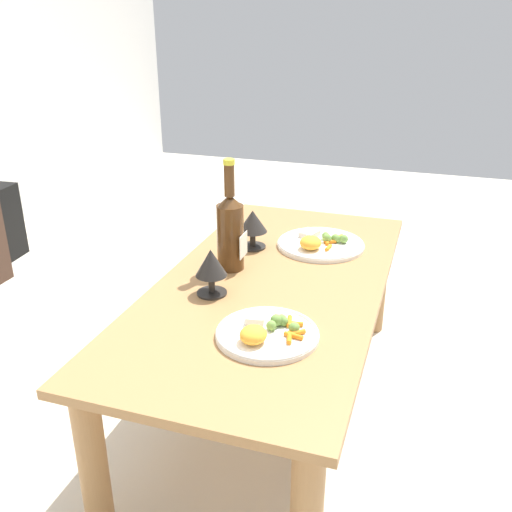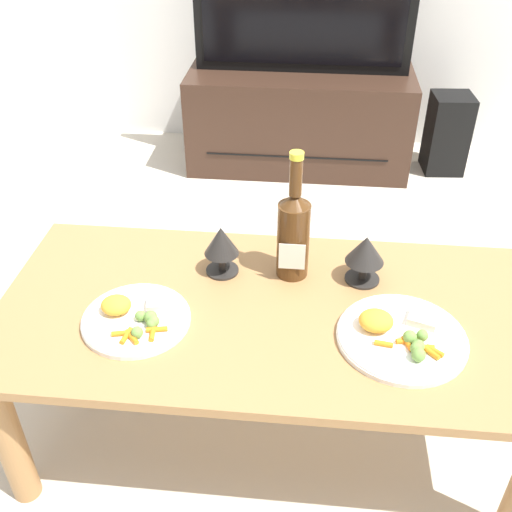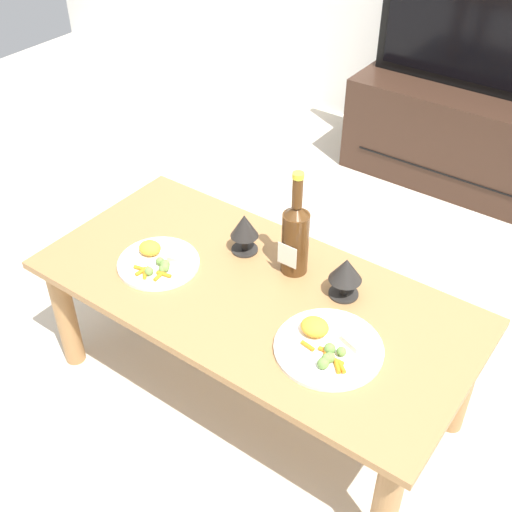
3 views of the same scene
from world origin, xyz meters
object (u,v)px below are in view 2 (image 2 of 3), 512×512
at_px(tv_stand, 299,118).
at_px(goblet_right, 365,252).
at_px(dinner_plate_left, 135,317).
at_px(wine_bottle, 293,231).
at_px(dining_table, 269,332).
at_px(goblet_left, 221,243).
at_px(tv_screen, 304,13).
at_px(floor_speaker, 447,134).
at_px(dinner_plate_right, 401,335).

height_order(tv_stand, goblet_right, goblet_right).
bearing_deg(dinner_plate_left, wine_bottle, 32.61).
height_order(dining_table, dinner_plate_left, dinner_plate_left).
xyz_separation_m(tv_stand, goblet_left, (-0.15, -1.59, 0.31)).
relative_size(goblet_right, dinner_plate_left, 0.52).
height_order(tv_stand, tv_screen, tv_screen).
distance_m(dining_table, floor_speaker, 1.87).
relative_size(tv_stand, wine_bottle, 3.10).
distance_m(tv_stand, tv_screen, 0.50).
distance_m(floor_speaker, dinner_plate_right, 1.86).
height_order(goblet_left, dinner_plate_right, goblet_left).
bearing_deg(dinner_plate_left, dining_table, 14.31).
height_order(tv_stand, dinner_plate_right, dinner_plate_right).
xyz_separation_m(tv_stand, goblet_right, (0.22, -1.59, 0.31)).
xyz_separation_m(floor_speaker, goblet_right, (-0.51, -1.57, 0.35)).
bearing_deg(tv_screen, goblet_right, -82.14).
relative_size(floor_speaker, goblet_right, 2.92).
bearing_deg(wine_bottle, tv_stand, 91.32).
distance_m(tv_stand, wine_bottle, 1.62).
distance_m(tv_stand, dinner_plate_right, 1.84).
height_order(floor_speaker, dinner_plate_left, dinner_plate_left).
xyz_separation_m(dining_table, tv_screen, (0.01, 1.72, 0.36)).
xyz_separation_m(goblet_left, dinner_plate_left, (-0.17, -0.22, -0.08)).
bearing_deg(goblet_right, dining_table, -148.81).
bearing_deg(goblet_left, dinner_plate_left, -128.71).
bearing_deg(dining_table, wine_bottle, 72.61).
relative_size(goblet_left, dinner_plate_left, 0.53).
height_order(dining_table, goblet_right, goblet_right).
height_order(tv_screen, goblet_right, tv_screen).
xyz_separation_m(dining_table, dinner_plate_left, (-0.31, -0.08, 0.09)).
bearing_deg(dining_table, goblet_right, 31.19).
height_order(tv_stand, goblet_left, goblet_left).
bearing_deg(goblet_right, dinner_plate_left, -158.01).
xyz_separation_m(tv_stand, dinner_plate_left, (-0.32, -1.81, 0.23)).
relative_size(floor_speaker, dinner_plate_left, 1.51).
bearing_deg(floor_speaker, tv_stand, 174.41).
distance_m(dining_table, goblet_left, 0.26).
xyz_separation_m(tv_screen, goblet_right, (0.22, -1.59, -0.20)).
height_order(floor_speaker, wine_bottle, wine_bottle).
relative_size(dining_table, tv_screen, 1.33).
height_order(wine_bottle, dinner_plate_left, wine_bottle).
relative_size(tv_screen, dinner_plate_right, 3.38).
xyz_separation_m(wine_bottle, dinner_plate_left, (-0.36, -0.23, -0.12)).
bearing_deg(wine_bottle, tv_screen, 91.32).
bearing_deg(tv_stand, dinner_plate_left, -100.09).
bearing_deg(wine_bottle, dining_table, -107.39).
xyz_separation_m(floor_speaker, goblet_left, (-0.88, -1.57, 0.35)).
distance_m(dining_table, dinner_plate_right, 0.33).
distance_m(goblet_left, dinner_plate_right, 0.50).
relative_size(dining_table, dinner_plate_left, 5.21).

